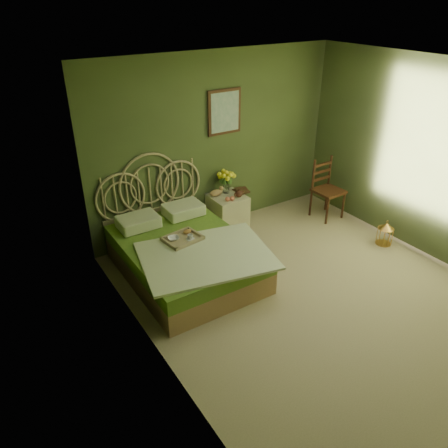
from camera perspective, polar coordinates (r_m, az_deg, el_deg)
floor at (r=5.52m, az=11.64°, el=-9.03°), size 4.50×4.50×0.00m
ceiling at (r=4.47m, az=15.01°, el=18.52°), size 4.50×4.50×0.00m
wall_back at (r=6.49m, az=-1.03°, el=10.47°), size 4.00×0.00×4.00m
wall_left at (r=3.82m, az=-8.84°, el=-3.53°), size 0.00×4.50×4.50m
wall_right at (r=6.36m, az=26.16°, el=7.14°), size 0.00×4.50×4.50m
wall_art at (r=6.41m, az=0.07°, el=14.43°), size 0.54×0.04×0.64m
bed at (r=5.67m, az=-5.30°, el=-3.72°), size 1.73×2.18×1.35m
nightstand at (r=6.66m, az=0.44°, el=2.17°), size 0.50×0.50×0.98m
chair at (r=7.19m, az=13.11°, el=5.00°), size 0.44×0.44×0.96m
birdcage at (r=6.75m, az=20.28°, el=-1.20°), size 0.22×0.22×0.34m
book_lower at (r=6.67m, az=1.68°, el=4.17°), size 0.20×0.25×0.02m
book_upper at (r=6.66m, az=1.68°, el=4.33°), size 0.24×0.28×0.02m
cereal_bowl at (r=5.51m, az=-6.62°, el=-1.88°), size 0.17×0.17×0.03m
coffee_cup at (r=5.48m, az=-4.43°, el=-1.72°), size 0.09×0.09×0.07m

